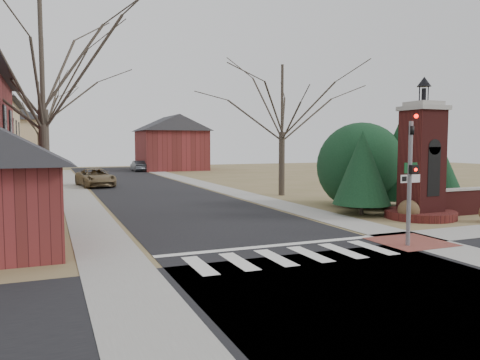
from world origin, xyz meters
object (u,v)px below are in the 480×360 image
pickup_truck (95,178)px  brick_gate_monument (422,172)px  distant_car (139,166)px  traffic_signal_pole (410,170)px  sign_post (410,184)px

pickup_truck → brick_gate_monument: bearing=-68.2°
brick_gate_monument → distant_car: 41.50m
traffic_signal_pole → brick_gate_monument: bearing=43.2°
sign_post → distant_car: bearing=92.8°
sign_post → pickup_truck: bearing=109.6°
brick_gate_monument → pickup_truck: brick_gate_monument is taller
sign_post → pickup_truck: sign_post is taller
pickup_truck → distant_car: size_ratio=1.30×
distant_car → pickup_truck: bearing=69.3°
traffic_signal_pole → pickup_truck: (-7.70, 26.66, -1.87)m
sign_post → distant_car: size_ratio=0.69×
brick_gate_monument → pickup_truck: bearing=119.1°
traffic_signal_pole → distant_car: 45.57m
traffic_signal_pole → brick_gate_monument: size_ratio=0.69×
traffic_signal_pole → sign_post: size_ratio=1.64×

